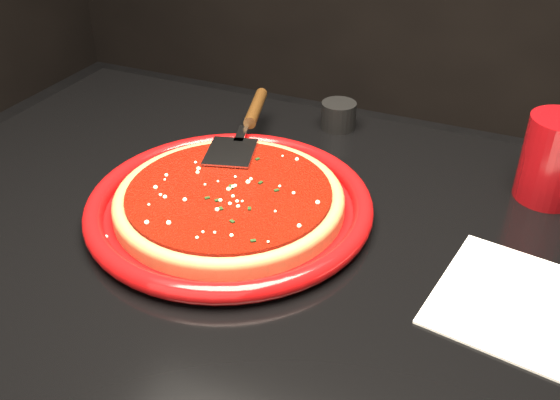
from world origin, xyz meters
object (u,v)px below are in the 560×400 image
(cup, at_px, (554,159))
(ramekin, at_px, (339,115))
(pizza_server, at_px, (246,126))
(plate, at_px, (230,205))

(cup, xyz_separation_m, ramekin, (-0.34, 0.09, -0.04))
(cup, relative_size, ramekin, 2.07)
(ramekin, bearing_deg, pizza_server, -125.27)
(pizza_server, distance_m, ramekin, 0.18)
(plate, distance_m, ramekin, 0.31)
(pizza_server, relative_size, ramekin, 4.90)
(cup, bearing_deg, ramekin, 165.49)
(plate, xyz_separation_m, ramekin, (0.05, 0.30, 0.01))
(cup, height_order, ramekin, cup)
(pizza_server, bearing_deg, ramekin, 38.60)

